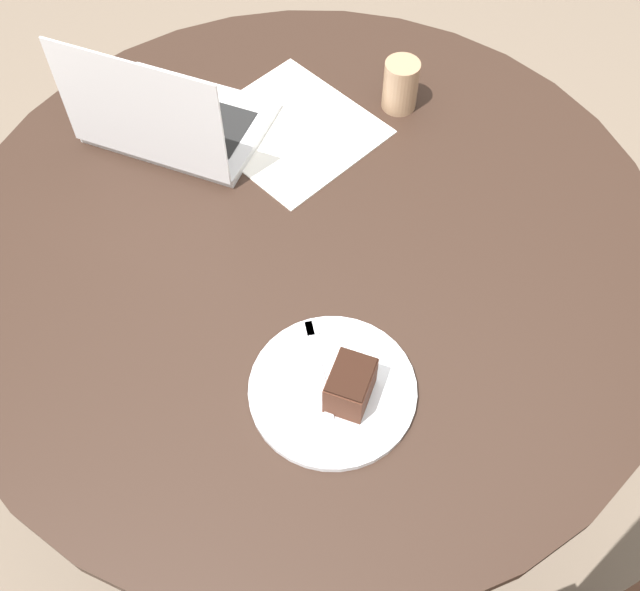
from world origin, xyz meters
name	(u,v)px	position (x,y,z in m)	size (l,w,h in m)	color
ground_plane	(313,417)	(0.00, 0.00, 0.00)	(12.00, 12.00, 0.00)	#6B5B4C
dining_table	(310,270)	(0.00, 0.00, 0.66)	(1.27, 1.27, 0.75)	black
paper_document	(291,129)	(0.24, 0.12, 0.76)	(0.39, 0.39, 0.00)	white
plate	(333,390)	(-0.27, -0.13, 0.76)	(0.26, 0.26, 0.01)	silver
cake_slice	(350,385)	(-0.28, -0.15, 0.80)	(0.08, 0.06, 0.07)	#472619
fork	(316,358)	(-0.23, -0.09, 0.77)	(0.16, 0.10, 0.00)	silver
coffee_glass	(401,85)	(0.37, -0.07, 0.81)	(0.07, 0.07, 0.10)	#997556
laptop	(171,119)	(0.15, 0.32, 0.80)	(0.25, 0.33, 0.24)	silver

